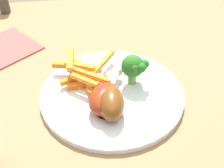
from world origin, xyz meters
The scene contains 8 objects.
dining_table centered at (0.00, 0.00, 0.64)m, with size 0.98×0.90×0.75m.
dinner_plate centered at (0.02, 0.04, 0.76)m, with size 0.28×0.28×0.01m, color silver.
broccoli_floret_front centered at (0.05, -0.01, 0.81)m, with size 0.05×0.05×0.06m.
carrot_fries_pile centered at (0.07, 0.10, 0.79)m, with size 0.13×0.13×0.04m.
chicken_drumstick_near centered at (-0.01, 0.06, 0.79)m, with size 0.14×0.09×0.04m.
chicken_drumstick_far centered at (-0.02, 0.06, 0.79)m, with size 0.12×0.05×0.04m.
chicken_drumstick_extra centered at (-0.03, 0.05, 0.79)m, with size 0.13×0.05×0.05m.
pepper_shaker centered at (0.43, 0.31, 0.78)m, with size 0.03×0.03×0.05m, color #423833.
Camera 1 is at (-0.40, 0.10, 1.15)m, focal length 47.24 mm.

